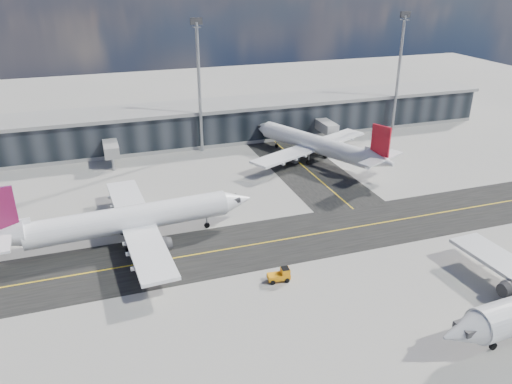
{
  "coord_description": "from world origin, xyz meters",
  "views": [
    {
      "loc": [
        -22.77,
        -58.1,
        38.16
      ],
      "look_at": [
        0.75,
        11.73,
        5.0
      ],
      "focal_mm": 35.0,
      "sensor_mm": 36.0,
      "label": 1
    }
  ],
  "objects_px": {
    "baggage_tug": "(281,275)",
    "airliner_af": "(126,220)",
    "service_van": "(324,141)",
    "airliner_redtail": "(317,145)"
  },
  "relations": [
    {
      "from": "airliner_af",
      "to": "service_van",
      "type": "bearing_deg",
      "value": 120.65
    },
    {
      "from": "airliner_redtail",
      "to": "service_van",
      "type": "distance_m",
      "value": 12.73
    },
    {
      "from": "airliner_redtail",
      "to": "baggage_tug",
      "type": "height_order",
      "value": "airliner_redtail"
    },
    {
      "from": "airliner_af",
      "to": "service_van",
      "type": "relative_size",
      "value": 8.37
    },
    {
      "from": "airliner_af",
      "to": "baggage_tug",
      "type": "bearing_deg",
      "value": 43.63
    },
    {
      "from": "airliner_redtail",
      "to": "baggage_tug",
      "type": "distance_m",
      "value": 46.5
    },
    {
      "from": "baggage_tug",
      "to": "airliner_af",
      "type": "bearing_deg",
      "value": -127.74
    },
    {
      "from": "service_van",
      "to": "airliner_redtail",
      "type": "bearing_deg",
      "value": -147.92
    },
    {
      "from": "service_van",
      "to": "baggage_tug",
      "type": "bearing_deg",
      "value": -145.42
    },
    {
      "from": "airliner_af",
      "to": "baggage_tug",
      "type": "xyz_separation_m",
      "value": [
        18.27,
        -16.88,
        -2.96
      ]
    }
  ]
}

